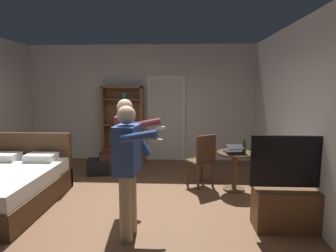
{
  "coord_description": "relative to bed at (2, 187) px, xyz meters",
  "views": [
    {
      "loc": [
        1.02,
        -3.97,
        1.89
      ],
      "look_at": [
        0.81,
        0.19,
        1.29
      ],
      "focal_mm": 30.41,
      "sensor_mm": 36.0,
      "label": 1
    }
  ],
  "objects": [
    {
      "name": "ground_plane",
      "position": [
        1.8,
        -0.18,
        -0.3
      ],
      "size": [
        6.79,
        6.79,
        0.0
      ],
      "primitive_type": "plane",
      "color": "brown"
    },
    {
      "name": "side_table",
      "position": [
        3.77,
        0.87,
        0.17
      ],
      "size": [
        0.64,
        0.64,
        0.7
      ],
      "color": "#4C331E",
      "rests_on": "ground_plane"
    },
    {
      "name": "wooden_chair",
      "position": [
        3.2,
        1.01,
        0.24
      ],
      "size": [
        0.58,
        0.58,
        0.99
      ],
      "color": "#4C331E",
      "rests_on": "ground_plane"
    },
    {
      "name": "bed",
      "position": [
        0.0,
        0.0,
        0.0
      ],
      "size": [
        1.54,
        1.99,
        1.02
      ],
      "color": "#4C331E",
      "rests_on": "ground_plane"
    },
    {
      "name": "suitcase_dark",
      "position": [
        1.05,
        1.65,
        -0.14
      ],
      "size": [
        0.51,
        0.42,
        0.33
      ],
      "primitive_type": "cube",
      "rotation": [
        0.0,
        0.0,
        0.17
      ],
      "color": "black",
      "rests_on": "ground_plane"
    },
    {
      "name": "doorway_frame",
      "position": [
        2.42,
        2.89,
        0.92
      ],
      "size": [
        0.93,
        0.08,
        2.13
      ],
      "color": "white",
      "rests_on": "ground_plane"
    },
    {
      "name": "bookshelf",
      "position": [
        1.37,
        2.75,
        0.7
      ],
      "size": [
        1.0,
        0.32,
        1.86
      ],
      "color": "brown",
      "rests_on": "ground_plane"
    },
    {
      "name": "tv_flatscreen",
      "position": [
        4.28,
        -0.52,
        0.08
      ],
      "size": [
        1.15,
        0.4,
        1.26
      ],
      "color": "brown",
      "rests_on": "ground_plane"
    },
    {
      "name": "person_blue_shirt",
      "position": [
        2.16,
        -0.82,
        0.64
      ],
      "size": [
        0.6,
        0.59,
        1.65
      ],
      "color": "tan",
      "rests_on": "ground_plane"
    },
    {
      "name": "wall_right",
      "position": [
        4.64,
        -0.18,
        1.13
      ],
      "size": [
        0.12,
        6.41,
        2.87
      ],
      "primitive_type": "cube",
      "color": "beige",
      "rests_on": "ground_plane"
    },
    {
      "name": "person_striped_shirt",
      "position": [
        2.0,
        -0.06,
        0.68
      ],
      "size": [
        0.75,
        0.62,
        1.69
      ],
      "color": "tan",
      "rests_on": "ground_plane"
    },
    {
      "name": "wall_back",
      "position": [
        1.8,
        2.97,
        1.13
      ],
      "size": [
        5.8,
        0.12,
        2.87
      ],
      "primitive_type": "cube",
      "color": "beige",
      "rests_on": "ground_plane"
    },
    {
      "name": "suitcase_small",
      "position": [
        1.3,
        1.68,
        -0.07
      ],
      "size": [
        0.51,
        0.4,
        0.47
      ],
      "primitive_type": "cube",
      "rotation": [
        0.0,
        0.0,
        0.21
      ],
      "color": "black",
      "rests_on": "ground_plane"
    },
    {
      "name": "bottle_on_table",
      "position": [
        3.91,
        0.79,
        0.5
      ],
      "size": [
        0.06,
        0.06,
        0.26
      ],
      "color": "#1D440E",
      "rests_on": "side_table"
    },
    {
      "name": "laptop",
      "position": [
        3.74,
        0.82,
        0.45
      ],
      "size": [
        0.37,
        0.38,
        0.15
      ],
      "color": "black",
      "rests_on": "side_table"
    }
  ]
}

